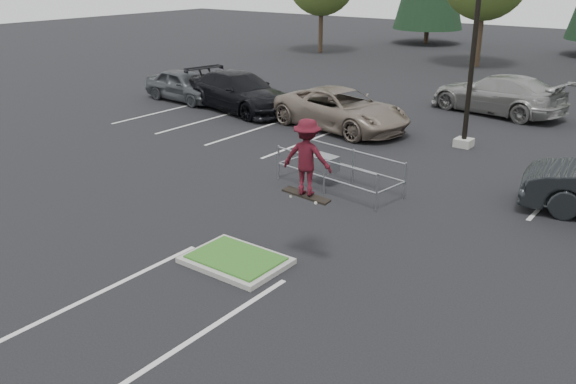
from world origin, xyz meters
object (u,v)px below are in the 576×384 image
Objects in this scene: car_l_grey at (184,85)px; car_far_silver at (499,94)px; car_l_tan at (341,109)px; light_pole at (477,18)px; car_l_black at (238,92)px; skateboarder at (307,157)px; cart_corral at (328,164)px.

car_far_silver is (13.15, 6.50, 0.11)m from car_l_grey.
car_l_tan is at bearing -85.68° from car_l_grey.
car_l_tan is at bearing -174.29° from light_pole.
car_far_silver is at bearing -22.92° from car_l_tan.
car_l_black reaches higher than car_l_tan.
car_l_grey is (-3.50, 0.00, -0.11)m from car_l_black.
light_pole is 1.74× the size of car_l_tan.
car_l_tan is 0.98× the size of car_l_black.
car_l_tan is 0.97× the size of car_far_silver.
car_l_grey is (-14.70, 10.50, -1.70)m from skateboarder.
light_pole is at bearing -83.63° from car_l_grey.
car_l_grey is at bearing -53.24° from car_far_silver.
cart_corral is 12.49m from car_far_silver.
car_l_black is (-5.50, 0.00, 0.06)m from car_l_tan.
car_l_tan is 9.00m from car_l_grey.
car_l_black reaches higher than car_l_grey.
cart_corral is at bearing 6.55° from car_far_silver.
car_far_silver is (4.15, 6.50, 0.06)m from car_l_tan.
cart_corral is 10.63m from car_l_black.
skateboarder reaches higher than car_l_black.
skateboarder is 15.43m from car_l_black.
car_l_tan is 7.71m from car_far_silver.
car_l_black is (-8.80, 5.96, 0.19)m from cart_corral.
cart_corral is 0.66× the size of car_l_black.
car_l_grey is 14.67m from car_far_silver.
cart_corral is (-1.70, -6.46, -3.88)m from light_pole.
car_l_grey is at bearing -177.95° from light_pole.
skateboarder is at bearing -141.84° from car_l_tan.
car_far_silver reaches higher than car_l_grey.
light_pole is 1.70× the size of car_l_black.
car_far_silver is (0.85, 12.46, 0.19)m from cart_corral.
skateboarder is 12.06m from car_l_tan.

